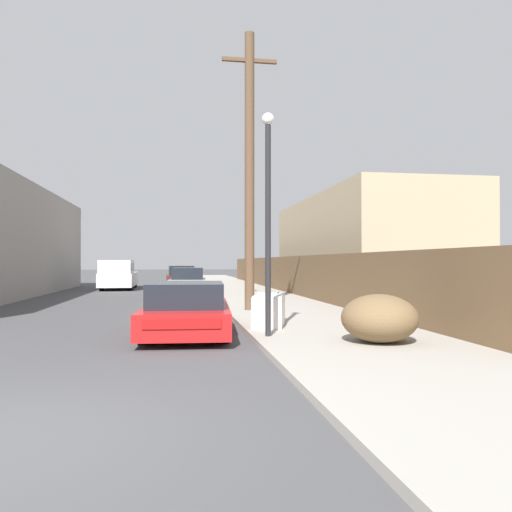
# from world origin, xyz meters

# --- Properties ---
(sidewalk_curb) EXTENTS (4.20, 63.00, 0.12)m
(sidewalk_curb) POSITION_xyz_m (5.30, 23.50, 0.06)
(sidewalk_curb) COLOR #9E998E
(sidewalk_curb) RESTS_ON ground
(discarded_fridge) EXTENTS (1.09, 1.70, 0.77)m
(discarded_fridge) POSITION_xyz_m (3.87, 7.08, 0.49)
(discarded_fridge) COLOR white
(discarded_fridge) RESTS_ON sidewalk_curb
(parked_sports_car_red) EXTENTS (2.17, 4.56, 1.21)m
(parked_sports_car_red) POSITION_xyz_m (1.87, 6.61, 0.56)
(parked_sports_car_red) COLOR red
(parked_sports_car_red) RESTS_ON ground
(car_parked_mid) EXTENTS (1.93, 4.20, 1.39)m
(car_parked_mid) POSITION_xyz_m (2.18, 19.80, 0.65)
(car_parked_mid) COLOR gray
(car_parked_mid) RESTS_ON ground
(car_parked_far) EXTENTS (1.88, 4.29, 1.44)m
(car_parked_far) POSITION_xyz_m (1.89, 26.36, 0.67)
(car_parked_far) COLOR #5B1E19
(car_parked_far) RESTS_ON ground
(pickup_truck) EXTENTS (2.00, 5.88, 1.78)m
(pickup_truck) POSITION_xyz_m (-1.90, 26.50, 0.89)
(pickup_truck) COLOR silver
(pickup_truck) RESTS_ON ground
(utility_pole) EXTENTS (1.80, 0.31, 9.02)m
(utility_pole) POSITION_xyz_m (3.96, 11.07, 4.73)
(utility_pole) COLOR brown
(utility_pole) RESTS_ON sidewalk_curb
(street_lamp) EXTENTS (0.26, 0.26, 4.68)m
(street_lamp) POSITION_xyz_m (3.52, 5.33, 2.83)
(street_lamp) COLOR #232326
(street_lamp) RESTS_ON sidewalk_curb
(brush_pile) EXTENTS (1.46, 1.49, 0.93)m
(brush_pile) POSITION_xyz_m (5.49, 4.19, 0.58)
(brush_pile) COLOR brown
(brush_pile) RESTS_ON sidewalk_curb
(wooden_fence) EXTENTS (0.08, 39.51, 1.83)m
(wooden_fence) POSITION_xyz_m (7.25, 21.62, 1.04)
(wooden_fence) COLOR brown
(wooden_fence) RESTS_ON sidewalk_curb
(building_right_house) EXTENTS (6.00, 15.93, 5.23)m
(building_right_house) POSITION_xyz_m (11.83, 21.79, 2.62)
(building_right_house) COLOR tan
(building_right_house) RESTS_ON ground
(pedestrian) EXTENTS (0.34, 0.34, 1.69)m
(pedestrian) POSITION_xyz_m (5.32, 20.69, 0.98)
(pedestrian) COLOR #282D42
(pedestrian) RESTS_ON sidewalk_curb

